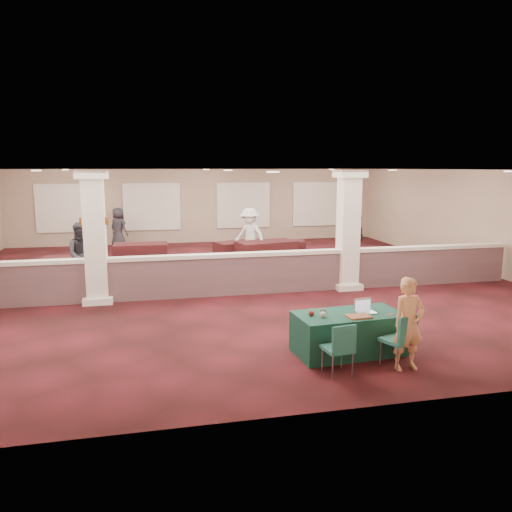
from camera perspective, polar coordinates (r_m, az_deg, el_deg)
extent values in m
plane|color=#431016|center=(14.49, -3.09, -2.95)|extent=(16.00, 16.00, 0.00)
cube|color=gray|center=(22.11, -6.58, 5.70)|extent=(16.00, 0.04, 3.20)
cube|color=gray|center=(6.57, 8.42, -4.68)|extent=(16.00, 0.04, 3.20)
cube|color=gray|center=(17.40, 23.87, 3.74)|extent=(0.04, 16.00, 3.20)
cube|color=white|center=(14.12, -3.22, 9.81)|extent=(16.00, 16.00, 0.02)
cube|color=brown|center=(12.94, -2.01, -2.26)|extent=(15.60, 0.20, 1.00)
cube|color=beige|center=(12.83, -2.03, 0.14)|extent=(15.60, 0.28, 0.10)
cube|color=white|center=(12.59, -17.91, 2.00)|extent=(0.50, 0.50, 3.20)
cube|color=white|center=(12.88, -17.54, -4.70)|extent=(0.70, 0.70, 0.16)
cube|color=white|center=(12.49, -18.28, 8.83)|extent=(0.72, 0.72, 0.20)
cube|color=white|center=(13.61, 10.48, 2.90)|extent=(0.50, 0.50, 3.20)
cube|color=white|center=(13.88, 10.28, -3.34)|extent=(0.70, 0.70, 0.16)
cube|color=white|center=(13.51, 10.69, 9.22)|extent=(0.72, 0.72, 0.20)
cylinder|color=brown|center=(12.58, -19.28, 3.75)|extent=(0.12, 0.12, 0.18)
cylinder|color=white|center=(12.58, -19.28, 3.75)|extent=(0.09, 0.09, 0.10)
cylinder|color=brown|center=(12.52, -16.73, 3.87)|extent=(0.12, 0.12, 0.18)
cylinder|color=white|center=(12.52, -16.73, 3.87)|extent=(0.09, 0.09, 0.10)
cube|color=#103A2D|center=(9.10, 10.52, -8.67)|extent=(1.96, 1.09, 0.73)
cube|color=#1E584C|center=(8.69, 15.85, -9.25)|extent=(0.58, 0.58, 0.06)
cube|color=#1E584C|center=(8.48, 16.99, -8.02)|extent=(0.42, 0.20, 0.43)
cylinder|color=gray|center=(8.52, 15.88, -11.34)|extent=(0.03, 0.03, 0.41)
cylinder|color=gray|center=(8.79, 17.53, -10.75)|extent=(0.03, 0.03, 0.41)
cylinder|color=gray|center=(8.75, 14.02, -10.67)|extent=(0.03, 0.03, 0.41)
cylinder|color=gray|center=(9.02, 15.68, -10.12)|extent=(0.03, 0.03, 0.41)
cube|color=#1E584C|center=(8.17, 9.30, -10.41)|extent=(0.48, 0.48, 0.06)
cube|color=#1E584C|center=(7.93, 10.04, -9.28)|extent=(0.41, 0.10, 0.41)
cylinder|color=gray|center=(8.03, 8.74, -12.50)|extent=(0.02, 0.02, 0.39)
cylinder|color=gray|center=(8.19, 10.98, -12.09)|extent=(0.02, 0.02, 0.39)
cylinder|color=gray|center=(8.32, 7.56, -11.64)|extent=(0.02, 0.02, 0.39)
cylinder|color=gray|center=(8.48, 9.74, -11.28)|extent=(0.02, 0.02, 0.39)
imported|color=#E6A364|center=(8.51, 17.02, -7.43)|extent=(0.58, 0.41, 1.53)
cube|color=black|center=(15.40, -20.26, -1.44)|extent=(1.85, 1.12, 0.71)
cube|color=black|center=(16.96, 1.20, 0.36)|extent=(2.15, 1.42, 0.80)
cube|color=black|center=(16.67, 17.07, -0.39)|extent=(1.92, 1.22, 0.72)
cube|color=black|center=(17.37, -13.03, 0.21)|extent=(1.82, 0.97, 0.72)
cube|color=black|center=(17.67, -1.88, 0.58)|extent=(1.91, 1.44, 0.70)
cube|color=black|center=(18.12, 2.98, 0.74)|extent=(1.70, 1.01, 0.65)
imported|color=black|center=(14.42, -19.19, 0.10)|extent=(0.94, 0.64, 1.81)
imported|color=beige|center=(17.45, -0.73, 2.41)|extent=(1.23, 1.23, 1.87)
imported|color=black|center=(17.95, 11.50, 2.07)|extent=(1.01, 1.01, 1.65)
imported|color=black|center=(21.10, -15.45, 3.10)|extent=(0.91, 0.87, 1.66)
cube|color=silver|center=(9.09, 12.42, -6.30)|extent=(0.35, 0.25, 0.02)
cube|color=silver|center=(9.15, 12.10, -5.40)|extent=(0.33, 0.04, 0.22)
cube|color=silver|center=(9.15, 12.12, -5.51)|extent=(0.30, 0.03, 0.19)
cube|color=#BE551E|center=(8.80, 11.64, -6.77)|extent=(0.42, 0.33, 0.03)
sphere|color=beige|center=(8.66, 7.67, -6.66)|extent=(0.11, 0.11, 0.11)
sphere|color=#5C1216|center=(8.73, 6.36, -6.52)|extent=(0.10, 0.10, 0.10)
sphere|color=#4A494E|center=(8.89, 7.67, -6.24)|extent=(0.10, 0.10, 0.10)
cube|color=#AC2212|center=(9.07, 15.07, -6.46)|extent=(0.12, 0.04, 0.01)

